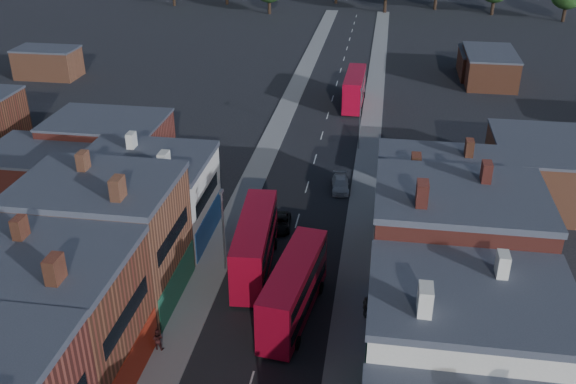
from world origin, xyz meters
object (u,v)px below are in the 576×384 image
(bus_0, at_px, (255,244))
(car_3, at_px, (340,184))
(ped_3, at_px, (366,307))
(bus_2, at_px, (354,88))
(car_2, at_px, (281,223))
(ped_1, at_px, (158,339))
(bus_1, at_px, (294,289))

(bus_0, relative_size, car_3, 2.63)
(car_3, height_order, ped_3, ped_3)
(bus_2, bearing_deg, car_2, -96.11)
(car_2, bearing_deg, ped_3, -61.05)
(bus_0, height_order, car_2, bus_0)
(ped_3, bearing_deg, car_2, 11.97)
(car_2, height_order, ped_3, ped_3)
(bus_2, xyz_separation_m, ped_1, (-11.11, -58.48, -1.71))
(car_3, distance_m, ped_3, 23.36)
(bus_2, relative_size, ped_3, 5.96)
(car_3, xyz_separation_m, ped_1, (-11.41, -29.28, 0.33))
(bus_0, xyz_separation_m, car_2, (1.01, 7.96, -2.22))
(bus_1, relative_size, bus_2, 1.02)
(ped_1, bearing_deg, car_3, -107.81)
(bus_1, distance_m, car_3, 23.81)
(bus_0, distance_m, car_3, 18.78)
(car_2, distance_m, ped_3, 16.25)
(bus_2, height_order, ped_3, bus_2)
(car_3, bearing_deg, bus_0, -116.12)
(bus_0, xyz_separation_m, bus_2, (5.97, 46.78, -0.09))
(bus_1, relative_size, car_3, 2.56)
(ped_1, height_order, ped_3, ped_3)
(bus_2, bearing_deg, car_3, -88.23)
(ped_1, bearing_deg, bus_1, -145.95)
(bus_0, bearing_deg, bus_1, -58.03)
(car_3, distance_m, ped_1, 31.42)
(bus_0, bearing_deg, ped_1, -117.62)
(car_3, bearing_deg, bus_2, 84.10)
(bus_0, height_order, car_3, bus_0)
(ped_3, bearing_deg, car_3, -12.76)
(car_2, distance_m, ped_1, 20.60)
(bus_2, xyz_separation_m, car_2, (-4.96, -38.82, -2.13))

